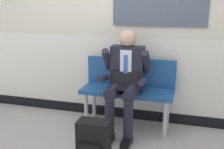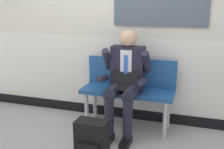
# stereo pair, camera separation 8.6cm
# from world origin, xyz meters

# --- Properties ---
(ground_plane) EXTENTS (18.00, 18.00, 0.00)m
(ground_plane) POSITION_xyz_m (0.00, 0.00, 0.00)
(ground_plane) COLOR #9E9991
(station_wall) EXTENTS (5.10, 0.16, 3.06)m
(station_wall) POSITION_xyz_m (0.01, 0.62, 1.53)
(station_wall) COLOR beige
(station_wall) RESTS_ON ground
(bench_with_person) EXTENTS (1.16, 0.42, 0.88)m
(bench_with_person) POSITION_xyz_m (0.28, 0.34, 0.54)
(bench_with_person) COLOR navy
(bench_with_person) RESTS_ON ground
(person_seated) EXTENTS (0.57, 0.70, 1.26)m
(person_seated) POSITION_xyz_m (0.28, 0.14, 0.68)
(person_seated) COLOR #1E1E2D
(person_seated) RESTS_ON ground
(backpack) EXTENTS (0.31, 0.22, 0.47)m
(backpack) POSITION_xyz_m (0.16, -0.67, 0.23)
(backpack) COLOR black
(backpack) RESTS_ON ground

